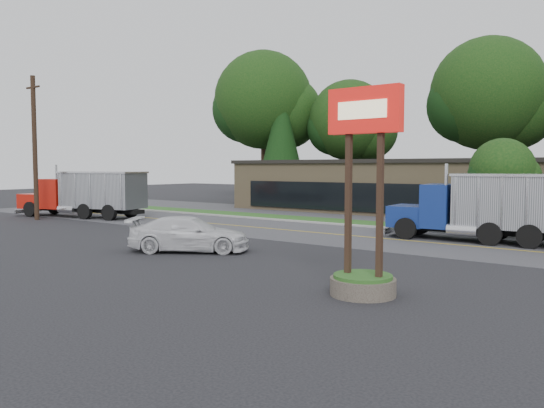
{
  "coord_description": "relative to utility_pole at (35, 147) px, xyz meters",
  "views": [
    {
      "loc": [
        17.48,
        -16.15,
        3.7
      ],
      "look_at": [
        1.14,
        5.56,
        1.8
      ],
      "focal_mm": 35.0,
      "sensor_mm": 36.0,
      "label": 1
    }
  ],
  "objects": [
    {
      "name": "ground",
      "position": [
        18.0,
        -3.5,
        -5.09
      ],
      "size": [
        140.0,
        140.0,
        0.0
      ],
      "primitive_type": "plane",
      "color": "#2D2D32",
      "rests_on": "ground"
    },
    {
      "name": "road",
      "position": [
        18.0,
        5.5,
        -5.09
      ],
      "size": [
        60.0,
        8.0,
        0.02
      ],
      "primitive_type": "cube",
      "color": "#58585E",
      "rests_on": "ground"
    },
    {
      "name": "center_line",
      "position": [
        18.0,
        5.5,
        -5.09
      ],
      "size": [
        60.0,
        0.12,
        0.01
      ],
      "primitive_type": "cube",
      "color": "gold",
      "rests_on": "ground"
    },
    {
      "name": "curb",
      "position": [
        18.0,
        9.7,
        -5.09
      ],
      "size": [
        60.0,
        0.3,
        0.12
      ],
      "primitive_type": "cube",
      "color": "#9E9E99",
      "rests_on": "ground"
    },
    {
      "name": "grass_verge",
      "position": [
        18.0,
        11.5,
        -5.09
      ],
      "size": [
        60.0,
        3.4,
        0.03
      ],
      "primitive_type": "cube",
      "color": "#2A571D",
      "rests_on": "ground"
    },
    {
      "name": "far_parking",
      "position": [
        18.0,
        16.5,
        -5.09
      ],
      "size": [
        60.0,
        7.0,
        0.02
      ],
      "primitive_type": "cube",
      "color": "#58585E",
      "rests_on": "ground"
    },
    {
      "name": "strip_mall",
      "position": [
        20.0,
        22.5,
        -3.09
      ],
      "size": [
        32.0,
        12.0,
        4.0
      ],
      "primitive_type": "cube",
      "color": "#947D5A",
      "rests_on": "ground"
    },
    {
      "name": "utility_pole",
      "position": [
        0.0,
        0.0,
        0.0
      ],
      "size": [
        1.6,
        0.32,
        10.0
      ],
      "color": "#382619",
      "rests_on": "ground"
    },
    {
      "name": "bilo_sign",
      "position": [
        28.5,
        -6.0,
        -3.07
      ],
      "size": [
        2.2,
        1.9,
        5.95
      ],
      "color": "#6B6054",
      "rests_on": "ground"
    },
    {
      "name": "tree_far_a",
      "position": [
        -1.82,
        28.64,
        5.68
      ],
      "size": [
        11.83,
        11.14,
        16.88
      ],
      "color": "#382619",
      "rests_on": "ground"
    },
    {
      "name": "tree_far_b",
      "position": [
        8.14,
        30.61,
        3.14
      ],
      "size": [
        9.05,
        8.51,
        12.9
      ],
      "color": "#382619",
      "rests_on": "ground"
    },
    {
      "name": "tree_far_c",
      "position": [
        22.16,
        30.63,
        4.7
      ],
      "size": [
        10.75,
        10.12,
        15.34
      ],
      "color": "#382619",
      "rests_on": "ground"
    },
    {
      "name": "evergreen_left",
      "position": [
        2.0,
        26.5,
        1.75
      ],
      "size": [
        5.47,
        5.47,
        12.44
      ],
      "color": "#382619",
      "rests_on": "ground"
    },
    {
      "name": "tree_verge",
      "position": [
        28.06,
        11.54,
        -1.73
      ],
      "size": [
        3.72,
        3.5,
        5.3
      ],
      "color": "#382619",
      "rests_on": "ground"
    },
    {
      "name": "dump_truck_red",
      "position": [
        1.51,
        3.07,
        -3.28
      ],
      "size": [
        10.63,
        4.82,
        3.36
      ],
      "rotation": [
        0.0,
        0.0,
        3.38
      ],
      "color": "black",
      "rests_on": "ground"
    },
    {
      "name": "dump_truck_blue",
      "position": [
        28.12,
        7.34,
        -3.29
      ],
      "size": [
        8.28,
        3.15,
        3.36
      ],
      "rotation": [
        0.0,
        0.0,
        3.21
      ],
      "color": "black",
      "rests_on": "ground"
    },
    {
      "name": "rally_car",
      "position": [
        18.69,
        -3.38,
        -4.33
      ],
      "size": [
        5.55,
        4.66,
        1.52
      ],
      "primitive_type": "imported",
      "rotation": [
        0.0,
        0.0,
        2.15
      ],
      "color": "silver",
      "rests_on": "ground"
    }
  ]
}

